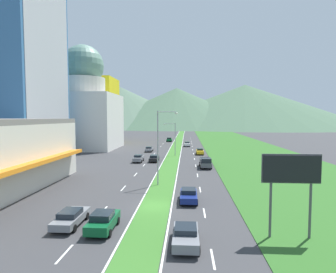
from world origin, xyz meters
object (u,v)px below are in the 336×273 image
object	(u,v)px
car_1	(187,144)
pickup_truck_0	(206,163)
car_4	(200,151)
car_8	(103,221)
car_0	(186,235)
car_6	(189,195)
street_lamp_mid	(174,137)
car_2	(169,139)
car_3	(149,149)
billboard_roadside	(291,175)
street_lamp_near	(160,143)
car_7	(154,158)
car_5	(71,217)
car_9	(138,158)

from	to	relation	value
car_1	pickup_truck_0	distance (m)	39.16
car_4	car_8	size ratio (longest dim) A/B	0.95
car_1	car_4	world-z (taller)	car_1
car_4	car_8	xyz separation A→B (m)	(-10.32, -49.25, 0.02)
car_0	car_6	xyz separation A→B (m)	(0.28, 10.88, 0.00)
street_lamp_mid	car_2	bearing A→B (deg)	95.05
car_2	car_1	bearing A→B (deg)	-158.76
car_3	billboard_roadside	bearing A→B (deg)	-161.38
street_lamp_near	car_2	distance (m)	71.21
car_0	billboard_roadside	bearing A→B (deg)	101.98
car_7	street_lamp_near	bearing A→B (deg)	-171.21
pickup_truck_0	billboard_roadside	bearing A→B (deg)	8.41
pickup_truck_0	car_0	bearing A→B (deg)	-6.31
car_2	car_8	bearing A→B (deg)	179.90
car_0	car_2	xyz separation A→B (m)	(-6.77, 89.21, 0.07)
street_lamp_mid	billboard_roadside	distance (m)	48.10
car_4	car_7	distance (m)	16.02
car_1	car_3	xyz separation A→B (m)	(-10.47, -14.99, -0.07)
street_lamp_near	car_8	xyz separation A→B (m)	(-3.26, -15.95, -5.09)
street_lamp_near	billboard_roadside	world-z (taller)	street_lamp_near
car_2	car_7	xyz separation A→B (m)	(-0.15, -49.92, -0.07)
billboard_roadside	car_5	distance (m)	18.73
street_lamp_near	car_3	bearing A→B (deg)	99.88
car_5	pickup_truck_0	xyz separation A→B (m)	(13.63, 29.18, 0.26)
billboard_roadside	car_0	size ratio (longest dim) A/B	1.54
car_2	pickup_truck_0	distance (m)	57.79
car_6	car_5	bearing A→B (deg)	-53.27
billboard_roadside	car_9	bearing A→B (deg)	116.47
car_1	car_9	world-z (taller)	car_9
car_8	billboard_roadside	bearing A→B (deg)	-92.21
street_lamp_mid	car_3	world-z (taller)	street_lamp_mid
car_8	car_7	bearing A→B (deg)	-0.01
street_lamp_near	car_1	xyz separation A→B (m)	(3.83, 53.11, -5.10)
street_lamp_near	car_6	xyz separation A→B (m)	(3.94, -7.37, -5.15)
car_5	car_8	size ratio (longest dim) A/B	1.09
car_5	car_4	bearing A→B (deg)	-15.54
car_5	car_6	bearing A→B (deg)	-53.27
car_5	car_7	size ratio (longest dim) A/B	1.00
car_3	pickup_truck_0	world-z (taller)	pickup_truck_0
street_lamp_near	street_lamp_mid	bearing A→B (deg)	89.07
car_7	car_1	bearing A→B (deg)	-12.45
car_4	car_2	bearing A→B (deg)	-164.89
car_3	pickup_truck_0	xyz separation A→B (m)	(13.88, -24.02, 0.26)
car_9	car_1	bearing A→B (deg)	-17.44
car_1	car_7	world-z (taller)	car_1
street_lamp_near	car_4	bearing A→B (deg)	78.03
street_lamp_mid	pickup_truck_0	size ratio (longest dim) A/B	1.49
pickup_truck_0	car_3	bearing A→B (deg)	-149.98
billboard_roadside	car_8	bearing A→B (deg)	177.79
car_5	car_8	distance (m)	3.25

